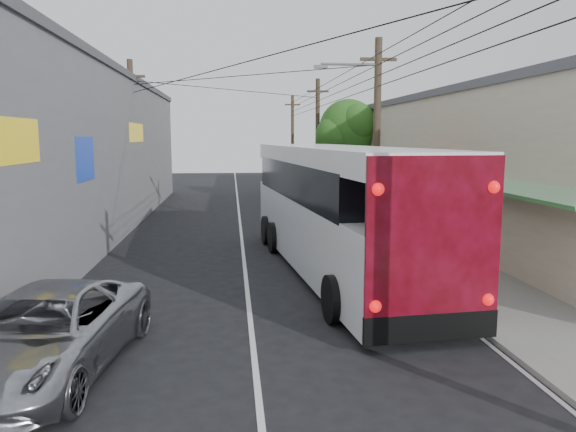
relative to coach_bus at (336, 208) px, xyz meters
name	(u,v)px	position (x,y,z in m)	size (l,w,h in m)	color
ground	(260,410)	(-2.89, -9.04, -2.07)	(120.00, 120.00, 0.00)	black
sidewalk	(365,219)	(3.61, 10.96, -2.01)	(3.00, 80.00, 0.12)	slate
building_right	(437,158)	(8.10, 12.96, 1.08)	(7.09, 40.00, 6.25)	beige
building_left	(51,151)	(-11.39, 8.96, 1.59)	(7.20, 36.00, 7.25)	slate
utility_poles	(300,140)	(0.24, 11.29, 2.06)	(11.80, 45.28, 8.00)	#473828
street_tree	(349,131)	(3.98, 16.98, 2.61)	(4.40, 4.00, 6.60)	#3F2B19
coach_bus	(336,208)	(0.00, 0.00, 0.00)	(4.21, 14.05, 3.99)	white
jeepney	(45,333)	(-6.69, -7.27, -1.30)	(2.55, 5.54, 1.54)	#ADADB3
parked_suv	(335,210)	(1.53, 8.31, -1.18)	(2.50, 6.14, 1.78)	gray
parked_car_mid	(303,197)	(0.91, 15.30, -1.27)	(1.88, 4.67, 1.59)	#29292E
parked_car_far	(288,184)	(0.91, 23.92, -1.25)	(1.72, 4.93, 1.62)	black
pedestrian_near	(393,228)	(2.51, 2.19, -1.04)	(0.66, 0.44, 1.82)	#CE6D80
pedestrian_far	(452,229)	(4.71, 2.14, -1.12)	(0.80, 0.62, 1.65)	#809CBB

